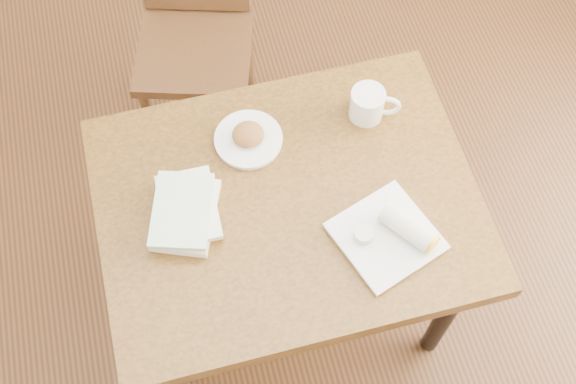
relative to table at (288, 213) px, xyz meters
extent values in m
cube|color=#472814|center=(0.00, 0.00, -0.67)|extent=(4.00, 5.00, 0.01)
cube|color=brown|center=(0.00, 0.00, 0.06)|extent=(1.10, 0.85, 0.06)
cylinder|color=black|center=(-0.45, -0.33, -0.32)|extent=(0.06, 0.06, 0.69)
cylinder|color=black|center=(0.45, -0.33, -0.32)|extent=(0.06, 0.06, 0.69)
cylinder|color=black|center=(-0.45, 0.33, -0.32)|extent=(0.06, 0.06, 0.69)
cylinder|color=black|center=(0.45, 0.33, -0.32)|extent=(0.06, 0.06, 0.69)
cylinder|color=#452A13|center=(0.08, 0.96, -0.44)|extent=(0.04, 0.04, 0.45)
cylinder|color=#452A13|center=(-0.27, 1.06, -0.44)|extent=(0.04, 0.04, 0.45)
cylinder|color=#452A13|center=(-0.02, 0.61, -0.44)|extent=(0.04, 0.04, 0.45)
cylinder|color=#452A13|center=(-0.37, 0.72, -0.44)|extent=(0.04, 0.04, 0.45)
cube|color=#452A13|center=(-0.14, 0.84, -0.19)|extent=(0.52, 0.52, 0.04)
cylinder|color=white|center=(-0.06, 0.22, 0.09)|extent=(0.20, 0.20, 0.01)
cylinder|color=white|center=(-0.06, 0.22, 0.10)|extent=(0.21, 0.21, 0.01)
ellipsoid|color=#B27538|center=(-0.06, 0.22, 0.13)|extent=(0.12, 0.11, 0.05)
cylinder|color=white|center=(0.31, 0.23, 0.14)|extent=(0.11, 0.11, 0.11)
torus|color=white|center=(0.36, 0.21, 0.14)|extent=(0.08, 0.05, 0.08)
cylinder|color=tan|center=(0.31, 0.23, 0.19)|extent=(0.09, 0.09, 0.01)
cylinder|color=#F2E5CC|center=(0.31, 0.23, 0.19)|extent=(0.06, 0.06, 0.00)
cube|color=white|center=(0.24, -0.19, 0.09)|extent=(0.32, 0.32, 0.01)
cube|color=white|center=(0.24, -0.19, 0.10)|extent=(0.32, 0.32, 0.01)
cylinder|color=white|center=(0.29, -0.19, 0.14)|extent=(0.14, 0.16, 0.06)
cylinder|color=yellow|center=(0.34, -0.25, 0.14)|extent=(0.06, 0.05, 0.06)
cylinder|color=silver|center=(0.17, -0.18, 0.12)|extent=(0.05, 0.05, 0.03)
cylinder|color=red|center=(0.17, -0.18, 0.13)|extent=(0.05, 0.05, 0.01)
cube|color=white|center=(-0.29, 0.02, 0.10)|extent=(0.24, 0.28, 0.03)
cube|color=silver|center=(-0.28, 0.03, 0.12)|extent=(0.16, 0.23, 0.02)
cube|color=#8BD1A4|center=(-0.30, 0.02, 0.14)|extent=(0.22, 0.27, 0.02)
camera|label=1|loc=(-0.24, -0.93, 1.93)|focal=45.00mm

